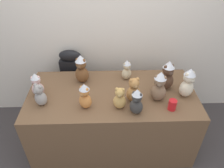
% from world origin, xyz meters
% --- Properties ---
extents(ground_plane, '(10.00, 10.00, 0.00)m').
position_xyz_m(ground_plane, '(0.00, 0.00, 0.00)').
color(ground_plane, '#3D3838').
extents(wall_back, '(7.00, 0.08, 2.60)m').
position_xyz_m(wall_back, '(0.00, 0.94, 1.30)').
color(wall_back, silver).
rests_on(wall_back, ground_plane).
extents(display_table, '(1.82, 0.87, 0.77)m').
position_xyz_m(display_table, '(0.00, 0.25, 0.39)').
color(display_table, brown).
rests_on(display_table, ground_plane).
extents(instrument_case, '(0.29, 0.14, 1.00)m').
position_xyz_m(instrument_case, '(-0.51, 0.82, 0.50)').
color(instrument_case, black).
rests_on(instrument_case, ground_plane).
extents(teddy_bear_chestnut, '(0.19, 0.18, 0.35)m').
position_xyz_m(teddy_bear_chestnut, '(-0.33, 0.47, 0.94)').
color(teddy_bear_chestnut, brown).
rests_on(teddy_bear_chestnut, display_table).
extents(teddy_bear_charcoal, '(0.17, 0.16, 0.29)m').
position_xyz_m(teddy_bear_charcoal, '(0.22, -0.06, 0.91)').
color(teddy_bear_charcoal, '#383533').
rests_on(teddy_bear_charcoal, display_table).
extents(teddy_bear_cocoa, '(0.19, 0.18, 0.35)m').
position_xyz_m(teddy_bear_cocoa, '(0.59, 0.31, 0.94)').
color(teddy_bear_cocoa, '#4C3323').
rests_on(teddy_bear_cocoa, display_table).
extents(teddy_bear_cream, '(0.19, 0.18, 0.34)m').
position_xyz_m(teddy_bear_cream, '(0.77, 0.18, 0.94)').
color(teddy_bear_cream, beige).
rests_on(teddy_bear_cream, display_table).
extents(teddy_bear_blush, '(0.14, 0.12, 0.27)m').
position_xyz_m(teddy_bear_blush, '(-0.78, 0.24, 0.91)').
color(teddy_bear_blush, beige).
rests_on(teddy_bear_blush, display_table).
extents(teddy_bear_sand, '(0.14, 0.13, 0.25)m').
position_xyz_m(teddy_bear_sand, '(0.18, 0.51, 0.90)').
color(teddy_bear_sand, '#CCB78E').
rests_on(teddy_bear_sand, display_table).
extents(teddy_bear_mocha, '(0.19, 0.17, 0.34)m').
position_xyz_m(teddy_bear_mocha, '(0.47, 0.13, 0.94)').
color(teddy_bear_mocha, '#7F6047').
rests_on(teddy_bear_mocha, display_table).
extents(teddy_bear_ginger, '(0.17, 0.16, 0.29)m').
position_xyz_m(teddy_bear_ginger, '(-0.27, 0.04, 0.91)').
color(teddy_bear_ginger, '#D17F3D').
rests_on(teddy_bear_ginger, display_table).
extents(teddy_bear_caramel, '(0.17, 0.15, 0.28)m').
position_xyz_m(teddy_bear_caramel, '(0.21, 0.12, 0.90)').
color(teddy_bear_caramel, '#B27A42').
rests_on(teddy_bear_caramel, display_table).
extents(teddy_bear_ash, '(0.16, 0.16, 0.25)m').
position_xyz_m(teddy_bear_ash, '(-0.71, 0.09, 0.89)').
color(teddy_bear_ash, gray).
rests_on(teddy_bear_ash, display_table).
extents(teddy_bear_honey, '(0.14, 0.12, 0.25)m').
position_xyz_m(teddy_bear_honey, '(0.07, 0.02, 0.89)').
color(teddy_bear_honey, tan).
rests_on(teddy_bear_honey, display_table).
extents(party_cup_red, '(0.08, 0.08, 0.11)m').
position_xyz_m(party_cup_red, '(0.58, -0.02, 0.83)').
color(party_cup_red, red).
rests_on(party_cup_red, display_table).
extents(name_card_front_left, '(0.07, 0.02, 0.05)m').
position_xyz_m(name_card_front_left, '(0.21, 0.01, 0.80)').
color(name_card_front_left, white).
rests_on(name_card_front_left, display_table).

